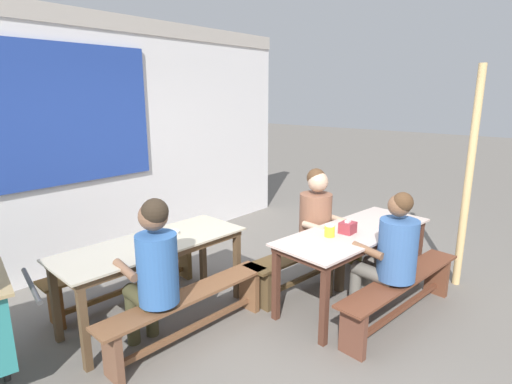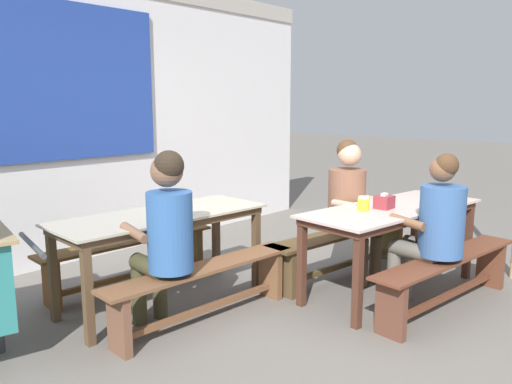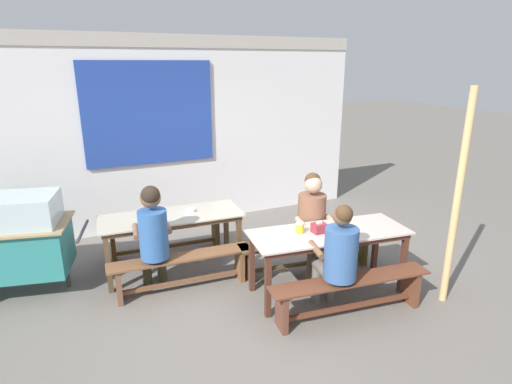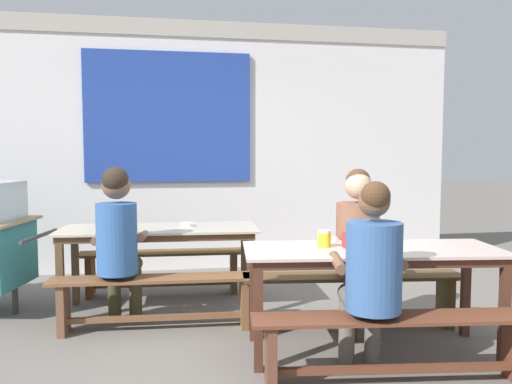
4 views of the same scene
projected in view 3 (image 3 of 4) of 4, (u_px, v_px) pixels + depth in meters
ground_plane at (255, 299)px, 4.80m from camera, size 40.00×40.00×0.00m
backdrop_wall at (183, 129)px, 6.72m from camera, size 6.08×0.23×3.03m
dining_table_far at (172, 221)px, 5.27m from camera, size 1.81×0.78×0.77m
dining_table_near at (329, 237)px, 4.77m from camera, size 1.91×0.90×0.77m
bench_far_back at (166, 234)px, 5.87m from camera, size 1.70×0.38×0.44m
bench_far_front at (182, 267)px, 4.91m from camera, size 1.70×0.36×0.44m
bench_near_back at (308, 249)px, 5.38m from camera, size 1.85×0.51×0.44m
bench_near_front at (350, 291)px, 4.40m from camera, size 1.82×0.48×0.44m
food_cart at (6, 239)px, 4.75m from camera, size 1.79×1.08×1.19m
person_near_front at (338, 254)px, 4.29m from camera, size 0.49×0.59×1.28m
person_left_back_turned at (153, 232)px, 4.72m from camera, size 0.46×0.54×1.34m
person_right_near_table at (313, 218)px, 5.20m from camera, size 0.52×0.55×1.32m
tissue_box at (319, 228)px, 4.70m from camera, size 0.15×0.13×0.13m
condiment_jar at (300, 228)px, 4.69m from camera, size 0.10×0.10×0.12m
soup_bowl at (190, 210)px, 5.37m from camera, size 0.13×0.13×0.04m
wooden_support_post at (457, 201)px, 4.43m from camera, size 0.08×0.08×2.40m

